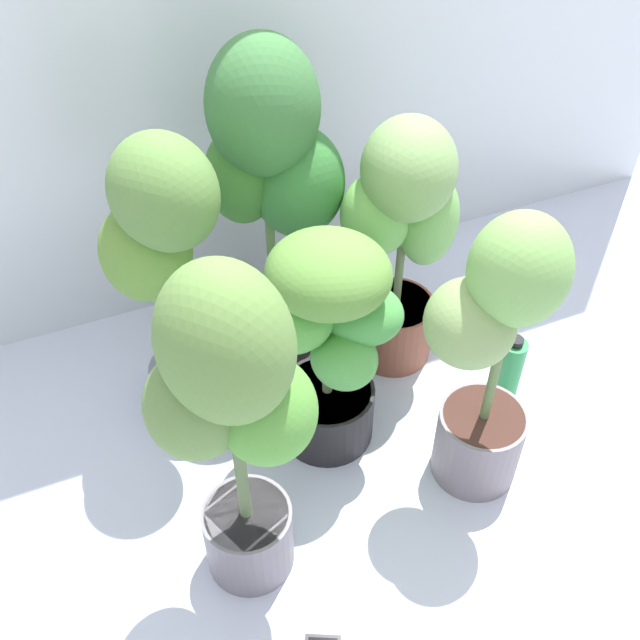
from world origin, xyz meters
name	(u,v)px	position (x,y,z in m)	size (l,w,h in m)	color
ground_plane	(356,474)	(0.00, 0.00, 0.00)	(8.00, 8.00, 0.00)	silver
potted_plant_center	(328,336)	(-0.02, 0.16, 0.38)	(0.43, 0.38, 0.67)	black
potted_plant_front_right	(490,353)	(0.27, -0.10, 0.45)	(0.32, 0.25, 0.82)	slate
potted_plant_back_right	(402,230)	(0.29, 0.37, 0.46)	(0.35, 0.35, 0.79)	brown
potted_plant_back_left	(169,271)	(-0.33, 0.39, 0.51)	(0.37, 0.34, 0.87)	slate
potted_plant_back_center	(272,177)	(-0.01, 0.55, 0.60)	(0.42, 0.37, 0.97)	#302826
potted_plant_front_left	(233,411)	(-0.33, -0.12, 0.56)	(0.38, 0.34, 0.91)	slate
nutrient_bottle	(510,367)	(0.52, 0.09, 0.10)	(0.07, 0.07, 0.22)	green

